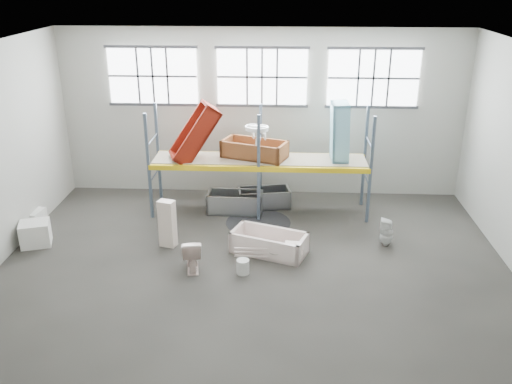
# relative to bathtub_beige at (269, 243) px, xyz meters

# --- Properties ---
(floor) EXTENTS (12.00, 10.00, 0.10)m
(floor) POSITION_rel_bathtub_beige_xyz_m (-0.35, -1.00, -0.32)
(floor) COLOR #45423B
(floor) RESTS_ON ground
(ceiling) EXTENTS (12.00, 10.00, 0.10)m
(ceiling) POSITION_rel_bathtub_beige_xyz_m (-0.35, -1.00, 4.78)
(ceiling) COLOR silver
(ceiling) RESTS_ON ground
(wall_back) EXTENTS (12.00, 0.10, 5.00)m
(wall_back) POSITION_rel_bathtub_beige_xyz_m (-0.35, 4.05, 2.23)
(wall_back) COLOR #A8A89B
(wall_back) RESTS_ON ground
(wall_front) EXTENTS (12.00, 0.10, 5.00)m
(wall_front) POSITION_rel_bathtub_beige_xyz_m (-0.35, -6.05, 2.23)
(wall_front) COLOR #A9A89C
(wall_front) RESTS_ON ground
(window_left) EXTENTS (2.60, 0.04, 1.60)m
(window_left) POSITION_rel_bathtub_beige_xyz_m (-3.55, 3.94, 3.33)
(window_left) COLOR white
(window_left) RESTS_ON wall_back
(window_mid) EXTENTS (2.60, 0.04, 1.60)m
(window_mid) POSITION_rel_bathtub_beige_xyz_m (-0.35, 3.94, 3.33)
(window_mid) COLOR white
(window_mid) RESTS_ON wall_back
(window_right) EXTENTS (2.60, 0.04, 1.60)m
(window_right) POSITION_rel_bathtub_beige_xyz_m (2.85, 3.94, 3.33)
(window_right) COLOR white
(window_right) RESTS_ON wall_back
(rack_upright_la) EXTENTS (0.08, 0.08, 3.00)m
(rack_upright_la) POSITION_rel_bathtub_beige_xyz_m (-3.35, 1.90, 1.23)
(rack_upright_la) COLOR slate
(rack_upright_la) RESTS_ON floor
(rack_upright_lb) EXTENTS (0.08, 0.08, 3.00)m
(rack_upright_lb) POSITION_rel_bathtub_beige_xyz_m (-3.35, 3.10, 1.23)
(rack_upright_lb) COLOR slate
(rack_upright_lb) RESTS_ON floor
(rack_upright_ma) EXTENTS (0.08, 0.08, 3.00)m
(rack_upright_ma) POSITION_rel_bathtub_beige_xyz_m (-0.35, 1.90, 1.23)
(rack_upright_ma) COLOR slate
(rack_upright_ma) RESTS_ON floor
(rack_upright_mb) EXTENTS (0.08, 0.08, 3.00)m
(rack_upright_mb) POSITION_rel_bathtub_beige_xyz_m (-0.35, 3.10, 1.23)
(rack_upright_mb) COLOR slate
(rack_upright_mb) RESTS_ON floor
(rack_upright_ra) EXTENTS (0.08, 0.08, 3.00)m
(rack_upright_ra) POSITION_rel_bathtub_beige_xyz_m (2.65, 1.90, 1.23)
(rack_upright_ra) COLOR slate
(rack_upright_ra) RESTS_ON floor
(rack_upright_rb) EXTENTS (0.08, 0.08, 3.00)m
(rack_upright_rb) POSITION_rel_bathtub_beige_xyz_m (2.65, 3.10, 1.23)
(rack_upright_rb) COLOR slate
(rack_upright_rb) RESTS_ON floor
(rack_beam_front) EXTENTS (6.00, 0.10, 0.14)m
(rack_beam_front) POSITION_rel_bathtub_beige_xyz_m (-0.35, 1.90, 1.23)
(rack_beam_front) COLOR yellow
(rack_beam_front) RESTS_ON floor
(rack_beam_back) EXTENTS (6.00, 0.10, 0.14)m
(rack_beam_back) POSITION_rel_bathtub_beige_xyz_m (-0.35, 3.10, 1.23)
(rack_beam_back) COLOR yellow
(rack_beam_back) RESTS_ON floor
(shelf_deck) EXTENTS (5.90, 1.10, 0.03)m
(shelf_deck) POSITION_rel_bathtub_beige_xyz_m (-0.35, 2.50, 1.31)
(shelf_deck) COLOR gray
(shelf_deck) RESTS_ON floor
(wet_patch) EXTENTS (1.80, 1.80, 0.00)m
(wet_patch) POSITION_rel_bathtub_beige_xyz_m (-0.35, 1.70, -0.26)
(wet_patch) COLOR black
(wet_patch) RESTS_ON floor
(bathtub_beige) EXTENTS (2.00, 1.42, 0.53)m
(bathtub_beige) POSITION_rel_bathtub_beige_xyz_m (0.00, 0.00, 0.00)
(bathtub_beige) COLOR #F6DDD4
(bathtub_beige) RESTS_ON floor
(cistern_spare) EXTENTS (0.44, 0.25, 0.40)m
(cistern_spare) POSITION_rel_bathtub_beige_xyz_m (0.59, -0.38, 0.01)
(cistern_spare) COLOR #F4DCC8
(cistern_spare) RESTS_ON bathtub_beige
(sink_in_tub) EXTENTS (0.64, 0.64, 0.17)m
(sink_in_tub) POSITION_rel_bathtub_beige_xyz_m (0.20, -0.31, -0.11)
(sink_in_tub) COLOR beige
(sink_in_tub) RESTS_ON bathtub_beige
(toilet_beige) EXTENTS (0.58, 0.85, 0.81)m
(toilet_beige) POSITION_rel_bathtub_beige_xyz_m (-1.77, -0.90, 0.14)
(toilet_beige) COLOR #F3D7CB
(toilet_beige) RESTS_ON floor
(cistern_tall) EXTENTS (0.45, 0.36, 1.23)m
(cistern_tall) POSITION_rel_bathtub_beige_xyz_m (-2.55, 0.23, 0.35)
(cistern_tall) COLOR beige
(cistern_tall) RESTS_ON floor
(toilet_white) EXTENTS (0.38, 0.38, 0.72)m
(toilet_white) POSITION_rel_bathtub_beige_xyz_m (2.94, 0.52, 0.10)
(toilet_white) COLOR white
(toilet_white) RESTS_ON floor
(steel_tub_left) EXTENTS (1.59, 0.78, 0.58)m
(steel_tub_left) POSITION_rel_bathtub_beige_xyz_m (-1.05, 2.41, 0.02)
(steel_tub_left) COLOR #B4B8BC
(steel_tub_left) RESTS_ON floor
(steel_tub_right) EXTENTS (1.59, 0.94, 0.55)m
(steel_tub_right) POSITION_rel_bathtub_beige_xyz_m (-0.23, 2.81, 0.01)
(steel_tub_right) COLOR #9B9EA3
(steel_tub_right) RESTS_ON floor
(rust_tub_flat) EXTENTS (1.95, 1.39, 0.50)m
(rust_tub_flat) POSITION_rel_bathtub_beige_xyz_m (-0.50, 2.61, 1.55)
(rust_tub_flat) COLOR #954F25
(rust_tub_flat) RESTS_ON shelf_deck
(rust_tub_tilted) EXTENTS (1.62, 1.25, 1.74)m
(rust_tub_tilted) POSITION_rel_bathtub_beige_xyz_m (-2.14, 2.48, 2.03)
(rust_tub_tilted) COLOR maroon
(rust_tub_tilted) RESTS_ON shelf_deck
(sink_on_shelf) EXTENTS (0.76, 0.67, 0.57)m
(sink_on_shelf) POSITION_rel_bathtub_beige_xyz_m (-0.42, 2.17, 1.83)
(sink_on_shelf) COLOR white
(sink_on_shelf) RESTS_ON rust_tub_flat
(blue_tub_upright) EXTENTS (0.53, 0.77, 1.62)m
(blue_tub_upright) POSITION_rel_bathtub_beige_xyz_m (1.83, 2.52, 2.13)
(blue_tub_upright) COLOR #7FC1D5
(blue_tub_upright) RESTS_ON shelf_deck
(bucket) EXTENTS (0.37, 0.37, 0.35)m
(bucket) POSITION_rel_bathtub_beige_xyz_m (-0.57, -1.04, -0.09)
(bucket) COLOR beige
(bucket) RESTS_ON floor
(carton_near) EXTENTS (0.87, 0.81, 0.61)m
(carton_near) POSITION_rel_bathtub_beige_xyz_m (-5.92, 0.11, 0.04)
(carton_near) COLOR silver
(carton_near) RESTS_ON floor
(carton_far) EXTENTS (0.66, 0.66, 0.49)m
(carton_far) POSITION_rel_bathtub_beige_xyz_m (-6.45, 1.09, -0.02)
(carton_far) COLOR silver
(carton_far) RESTS_ON floor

